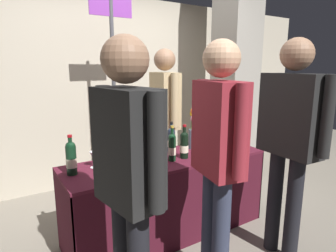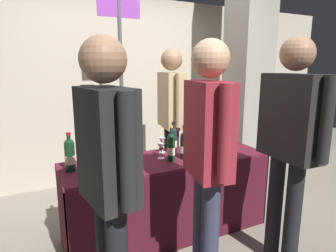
# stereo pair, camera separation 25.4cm
# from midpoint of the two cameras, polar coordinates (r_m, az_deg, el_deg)

# --- Properties ---
(ground_plane) EXTENTS (12.00, 12.00, 0.00)m
(ground_plane) POSITION_cam_midpoint_polar(r_m,az_deg,el_deg) (2.94, 2.64, -20.34)
(ground_plane) COLOR gray
(back_partition) EXTENTS (7.52, 0.12, 2.48)m
(back_partition) POSITION_cam_midpoint_polar(r_m,az_deg,el_deg) (4.01, -8.60, 7.03)
(back_partition) COLOR #B2A893
(back_partition) RESTS_ON ground_plane
(concrete_pillar) EXTENTS (0.48, 0.48, 3.32)m
(concrete_pillar) POSITION_cam_midpoint_polar(r_m,az_deg,el_deg) (4.02, 17.61, 12.61)
(concrete_pillar) COLOR gray
(concrete_pillar) RESTS_ON ground_plane
(tasting_table) EXTENTS (1.89, 0.60, 0.74)m
(tasting_table) POSITION_cam_midpoint_polar(r_m,az_deg,el_deg) (2.70, 2.74, -11.21)
(tasting_table) COLOR #4C1423
(tasting_table) RESTS_ON ground_plane
(featured_wine_bottle) EXTENTS (0.08, 0.08, 0.31)m
(featured_wine_bottle) POSITION_cam_midpoint_polar(r_m,az_deg,el_deg) (2.59, 6.10, -3.79)
(featured_wine_bottle) COLOR black
(featured_wine_bottle) RESTS_ON tasting_table
(display_bottle_0) EXTENTS (0.07, 0.07, 0.34)m
(display_bottle_0) POSITION_cam_midpoint_polar(r_m,az_deg,el_deg) (2.44, -5.32, -4.43)
(display_bottle_0) COLOR #38230F
(display_bottle_0) RESTS_ON tasting_table
(display_bottle_1) EXTENTS (0.07, 0.07, 0.32)m
(display_bottle_1) POSITION_cam_midpoint_polar(r_m,az_deg,el_deg) (2.51, 3.55, -4.19)
(display_bottle_1) COLOR black
(display_bottle_1) RESTS_ON tasting_table
(display_bottle_2) EXTENTS (0.08, 0.08, 0.32)m
(display_bottle_2) POSITION_cam_midpoint_polar(r_m,az_deg,el_deg) (2.36, -16.18, -5.55)
(display_bottle_2) COLOR black
(display_bottle_2) RESTS_ON tasting_table
(display_bottle_3) EXTENTS (0.08, 0.08, 0.29)m
(display_bottle_3) POSITION_cam_midpoint_polar(r_m,az_deg,el_deg) (2.56, -4.90, -3.98)
(display_bottle_3) COLOR black
(display_bottle_3) RESTS_ON tasting_table
(display_bottle_4) EXTENTS (0.08, 0.08, 0.30)m
(display_bottle_4) POSITION_cam_midpoint_polar(r_m,az_deg,el_deg) (2.77, 3.68, -2.77)
(display_bottle_4) COLOR #192333
(display_bottle_4) RESTS_ON tasting_table
(wine_glass_near_vendor) EXTENTS (0.06, 0.06, 0.15)m
(wine_glass_near_vendor) POSITION_cam_midpoint_polar(r_m,az_deg,el_deg) (2.76, 1.47, -3.22)
(wine_glass_near_vendor) COLOR silver
(wine_glass_near_vendor) RESTS_ON tasting_table
(wine_glass_mid) EXTENTS (0.07, 0.07, 0.14)m
(wine_glass_mid) POSITION_cam_midpoint_polar(r_m,az_deg,el_deg) (2.58, 1.45, -4.33)
(wine_glass_mid) COLOR silver
(wine_glass_mid) RESTS_ON tasting_table
(wine_glass_near_taster) EXTENTS (0.07, 0.07, 0.14)m
(wine_glass_near_taster) POSITION_cam_midpoint_polar(r_m,az_deg,el_deg) (2.46, -11.89, -5.56)
(wine_glass_near_taster) COLOR silver
(wine_glass_near_taster) RESTS_ON tasting_table
(flower_vase) EXTENTS (0.09, 0.09, 0.41)m
(flower_vase) POSITION_cam_midpoint_polar(r_m,az_deg,el_deg) (2.89, 8.16, -2.09)
(flower_vase) COLOR slate
(flower_vase) RESTS_ON tasting_table
(brochure_stand) EXTENTS (0.15, 0.04, 0.16)m
(brochure_stand) POSITION_cam_midpoint_polar(r_m,az_deg,el_deg) (3.16, 14.53, -2.11)
(brochure_stand) COLOR silver
(brochure_stand) RESTS_ON tasting_table
(vendor_presenter) EXTENTS (0.27, 0.61, 1.76)m
(vendor_presenter) POSITION_cam_midpoint_polar(r_m,az_deg,el_deg) (3.27, 2.92, 3.11)
(vendor_presenter) COLOR black
(vendor_presenter) RESTS_ON ground_plane
(taster_foreground_right) EXTENTS (0.28, 0.54, 1.73)m
(taster_foreground_right) POSITION_cam_midpoint_polar(r_m,az_deg,el_deg) (1.88, 11.85, -4.59)
(taster_foreground_right) COLOR #2D3347
(taster_foreground_right) RESTS_ON ground_plane
(taster_foreground_left) EXTENTS (0.24, 0.65, 1.77)m
(taster_foreground_left) POSITION_cam_midpoint_polar(r_m,az_deg,el_deg) (2.36, 26.19, -1.12)
(taster_foreground_left) COLOR black
(taster_foreground_left) RESTS_ON ground_plane
(taster_foreground_centre) EXTENTS (0.27, 0.55, 1.71)m
(taster_foreground_centre) POSITION_cam_midpoint_polar(r_m,az_deg,el_deg) (1.52, -7.22, -8.80)
(taster_foreground_centre) COLOR black
(taster_foreground_centre) RESTS_ON ground_plane
(booth_signpost) EXTENTS (0.47, 0.04, 2.31)m
(booth_signpost) POSITION_cam_midpoint_polar(r_m,az_deg,el_deg) (3.28, -7.13, 9.03)
(booth_signpost) COLOR #47474C
(booth_signpost) RESTS_ON ground_plane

